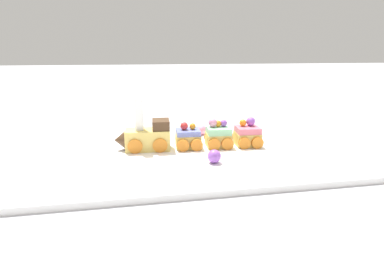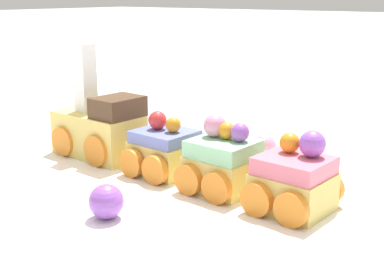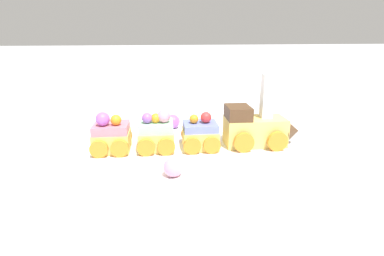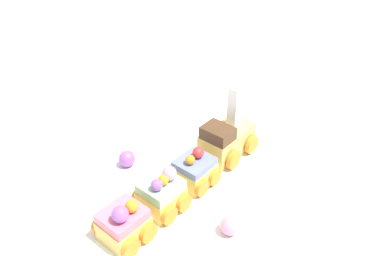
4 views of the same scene
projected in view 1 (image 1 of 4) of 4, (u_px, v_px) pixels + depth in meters
ground_plane at (188, 152)px, 0.71m from camera, size 10.00×10.00×0.00m
display_board at (188, 149)px, 0.71m from camera, size 0.67×0.47×0.01m
cake_train_locomotive at (144, 136)px, 0.68m from camera, size 0.13×0.07×0.12m
cake_car_blueberry at (188, 138)px, 0.70m from camera, size 0.06×0.07×0.06m
cake_car_mint at (218, 136)px, 0.71m from camera, size 0.06×0.07×0.07m
cake_car_strawberry at (247, 135)px, 0.72m from camera, size 0.06×0.07×0.07m
gumball_pink at (202, 130)px, 0.80m from camera, size 0.03×0.03×0.03m
gumball_purple at (214, 156)px, 0.60m from camera, size 0.03×0.03×0.03m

